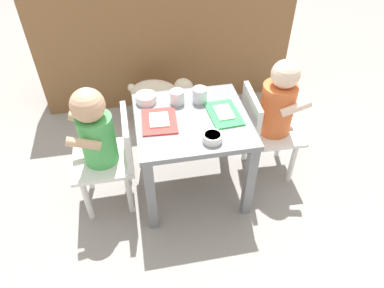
{
  "coord_description": "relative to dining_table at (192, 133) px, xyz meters",
  "views": [
    {
      "loc": [
        -0.24,
        -1.26,
        1.44
      ],
      "look_at": [
        0.0,
        0.0,
        0.3
      ],
      "focal_mm": 32.94,
      "sensor_mm": 36.0,
      "label": 1
    }
  ],
  "objects": [
    {
      "name": "ground_plane",
      "position": [
        0.0,
        0.0,
        -0.36
      ],
      "size": [
        7.0,
        7.0,
        0.0
      ],
      "primitive_type": "plane",
      "color": "gray"
    },
    {
      "name": "kitchen_cabinet_back",
      "position": [
        0.0,
        0.97,
        0.11
      ],
      "size": [
        1.64,
        0.34,
        0.94
      ],
      "primitive_type": "cube",
      "color": "brown",
      "rests_on": "ground"
    },
    {
      "name": "dining_table",
      "position": [
        0.0,
        0.0,
        0.0
      ],
      "size": [
        0.52,
        0.5,
        0.45
      ],
      "color": "slate",
      "rests_on": "ground"
    },
    {
      "name": "seated_child_left",
      "position": [
        -0.42,
        -0.02,
        0.06
      ],
      "size": [
        0.28,
        0.28,
        0.67
      ],
      "color": "silver",
      "rests_on": "ground"
    },
    {
      "name": "seated_child_right",
      "position": [
        0.42,
        0.04,
        0.06
      ],
      "size": [
        0.29,
        0.29,
        0.68
      ],
      "color": "silver",
      "rests_on": "ground"
    },
    {
      "name": "dog",
      "position": [
        -0.09,
        0.6,
        -0.15
      ],
      "size": [
        0.41,
        0.22,
        0.32
      ],
      "color": "beige",
      "rests_on": "ground"
    },
    {
      "name": "food_tray_left",
      "position": [
        -0.15,
        -0.0,
        0.1
      ],
      "size": [
        0.17,
        0.2,
        0.02
      ],
      "color": "red",
      "rests_on": "dining_table"
    },
    {
      "name": "food_tray_right",
      "position": [
        0.15,
        -0.0,
        0.1
      ],
      "size": [
        0.15,
        0.21,
        0.02
      ],
      "color": "green",
      "rests_on": "dining_table"
    },
    {
      "name": "water_cup_left",
      "position": [
        -0.05,
        0.13,
        0.12
      ],
      "size": [
        0.07,
        0.07,
        0.07
      ],
      "color": "white",
      "rests_on": "dining_table"
    },
    {
      "name": "water_cup_right",
      "position": [
        0.06,
        0.13,
        0.12
      ],
      "size": [
        0.07,
        0.07,
        0.07
      ],
      "color": "white",
      "rests_on": "dining_table"
    },
    {
      "name": "veggie_bowl_far",
      "position": [
        -0.19,
        0.17,
        0.11
      ],
      "size": [
        0.1,
        0.1,
        0.04
      ],
      "color": "white",
      "rests_on": "dining_table"
    },
    {
      "name": "cereal_bowl_left_side",
      "position": [
        0.05,
        -0.17,
        0.11
      ],
      "size": [
        0.08,
        0.08,
        0.04
      ],
      "color": "white",
      "rests_on": "dining_table"
    }
  ]
}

